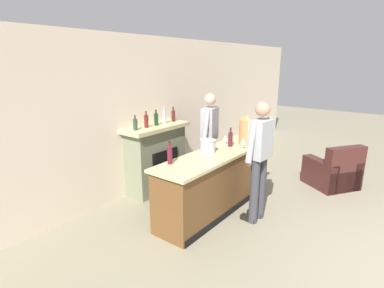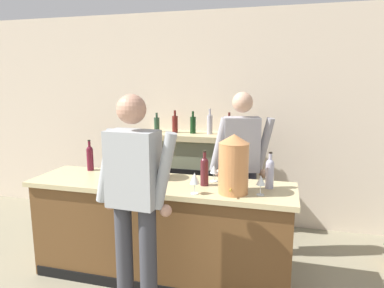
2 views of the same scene
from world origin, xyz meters
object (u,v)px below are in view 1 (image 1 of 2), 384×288
at_px(armchair_black, 334,173).
at_px(person_bartender, 210,136).
at_px(potted_plant_corner, 243,152).
at_px(wine_glass_mid_counter, 243,141).
at_px(ice_bucket_steel, 208,146).
at_px(copper_dispenser, 247,130).
at_px(fireplace_stone, 156,157).
at_px(wine_bottle_merlot_tall, 170,154).
at_px(wine_glass_front_left, 252,135).
at_px(wine_bottle_chardonnay_pale, 230,138).
at_px(wine_bottle_cabernet_heavy, 243,131).
at_px(wine_glass_near_bucket, 225,138).
at_px(person_customer, 259,157).

relative_size(armchair_black, person_bartender, 0.60).
xyz_separation_m(potted_plant_corner, wine_glass_mid_counter, (-1.91, -0.98, 0.81)).
xyz_separation_m(ice_bucket_steel, wine_glass_mid_counter, (0.46, -0.36, 0.03)).
bearing_deg(armchair_black, copper_dispenser, 140.17).
distance_m(fireplace_stone, armchair_black, 3.35).
bearing_deg(person_bartender, wine_bottle_merlot_tall, -165.86).
distance_m(person_bartender, wine_glass_front_left, 0.77).
xyz_separation_m(wine_bottle_merlot_tall, wine_glass_mid_counter, (1.25, -0.45, -0.01)).
height_order(wine_bottle_chardonnay_pale, wine_bottle_cabernet_heavy, wine_bottle_cabernet_heavy).
xyz_separation_m(potted_plant_corner, wine_glass_near_bucket, (-1.82, -0.59, 0.79)).
bearing_deg(wine_glass_near_bucket, wine_bottle_cabernet_heavy, -7.78).
distance_m(wine_bottle_chardonnay_pale, wine_bottle_cabernet_heavy, 0.57).
relative_size(person_customer, person_bartender, 1.01).
bearing_deg(wine_glass_front_left, ice_bucket_steel, 165.77).
xyz_separation_m(person_customer, wine_bottle_cabernet_heavy, (0.93, 0.77, 0.10)).
bearing_deg(potted_plant_corner, wine_glass_near_bucket, -161.96).
height_order(person_customer, wine_glass_mid_counter, person_customer).
height_order(armchair_black, wine_glass_near_bucket, wine_glass_near_bucket).
bearing_deg(wine_glass_front_left, wine_bottle_cabernet_heavy, 73.66).
relative_size(person_customer, ice_bucket_steel, 7.17).
distance_m(fireplace_stone, wine_bottle_merlot_tall, 1.43).
distance_m(wine_bottle_chardonnay_pale, wine_glass_near_bucket, 0.15).
height_order(armchair_black, person_customer, person_customer).
relative_size(wine_bottle_merlot_tall, wine_bottle_cabernet_heavy, 1.00).
bearing_deg(ice_bucket_steel, wine_glass_near_bucket, 2.77).
bearing_deg(armchair_black, wine_glass_front_left, 135.01).
height_order(person_bartender, wine_glass_mid_counter, person_bartender).
xyz_separation_m(person_customer, wine_glass_front_left, (0.87, 0.56, 0.08)).
distance_m(copper_dispenser, wine_bottle_cabernet_heavy, 0.37).
relative_size(person_customer, wine_glass_near_bucket, 11.46).
bearing_deg(person_customer, ice_bucket_steel, 98.96).
distance_m(armchair_black, person_bartender, 2.46).
bearing_deg(person_customer, wine_glass_near_bucket, 63.31).
relative_size(copper_dispenser, wine_glass_front_left, 2.97).
bearing_deg(wine_glass_near_bucket, person_customer, -116.69).
distance_m(armchair_black, ice_bucket_steel, 2.69).
bearing_deg(person_customer, fireplace_stone, 92.67).
xyz_separation_m(fireplace_stone, armchair_black, (2.12, -2.58, -0.35)).
height_order(wine_bottle_chardonnay_pale, wine_glass_mid_counter, wine_bottle_chardonnay_pale).
height_order(fireplace_stone, wine_glass_front_left, fireplace_stone).
xyz_separation_m(armchair_black, ice_bucket_steel, (-2.15, 1.41, 0.77)).
relative_size(potted_plant_corner, person_customer, 0.36).
relative_size(fireplace_stone, wine_bottle_merlot_tall, 4.75).
distance_m(armchair_black, wine_bottle_chardonnay_pale, 2.26).
bearing_deg(person_bartender, fireplace_stone, 135.74).
height_order(armchair_black, ice_bucket_steel, ice_bucket_steel).
bearing_deg(wine_glass_mid_counter, wine_bottle_chardonnay_pale, 84.21).
xyz_separation_m(fireplace_stone, wine_glass_front_left, (0.96, -1.42, 0.45)).
bearing_deg(ice_bucket_steel, wine_glass_mid_counter, -37.98).
height_order(person_bartender, wine_bottle_chardonnay_pale, person_bartender).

